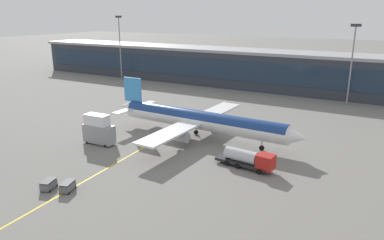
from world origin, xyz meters
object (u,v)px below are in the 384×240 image
object	(u,v)px
main_airliner	(200,120)
fuel_tanker	(249,159)
catering_lift	(98,130)
baggage_cart_0	(49,184)
baggage_cart_1	(67,186)

from	to	relation	value
main_airliner	fuel_tanker	distance (m)	18.24
fuel_tanker	catering_lift	world-z (taller)	catering_lift
main_airliner	catering_lift	bearing A→B (deg)	-140.86
catering_lift	baggage_cart_0	world-z (taller)	catering_lift
catering_lift	main_airliner	bearing A→B (deg)	39.14
fuel_tanker	catering_lift	xyz separation A→B (m)	(-31.65, -3.47, 1.32)
fuel_tanker	baggage_cart_1	bearing A→B (deg)	-134.06
catering_lift	baggage_cart_1	size ratio (longest dim) A/B	2.31
main_airliner	baggage_cart_1	distance (m)	32.49
baggage_cart_0	baggage_cart_1	bearing A→B (deg)	18.14
baggage_cart_0	catering_lift	bearing A→B (deg)	111.49
main_airliner	baggage_cart_1	size ratio (longest dim) A/B	15.30
fuel_tanker	baggage_cart_1	world-z (taller)	fuel_tanker
main_airliner	baggage_cart_1	bearing A→B (deg)	-100.66
fuel_tanker	catering_lift	bearing A→B (deg)	-173.74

